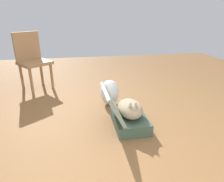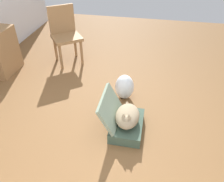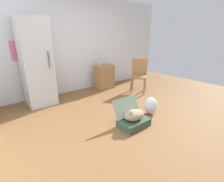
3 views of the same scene
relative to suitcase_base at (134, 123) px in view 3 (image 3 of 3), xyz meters
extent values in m
plane|color=brown|center=(0.17, 0.31, -0.07)|extent=(7.68, 7.68, 0.00)
cube|color=silver|center=(0.17, 2.57, 1.23)|extent=(6.40, 0.12, 2.60)
cube|color=#C1715B|center=(-0.61, 2.50, 1.26)|extent=(0.25, 0.02, 0.54)
cube|color=#D86983|center=(-1.22, 2.50, 1.16)|extent=(0.32, 0.02, 0.43)
cube|color=#384C3D|center=(0.00, 0.00, 0.00)|extent=(0.54, 0.36, 0.13)
cube|color=gray|center=(0.00, 0.20, 0.23)|extent=(0.54, 0.20, 0.34)
ellipsoid|color=#998466|center=(0.00, 0.00, 0.15)|extent=(0.40, 0.27, 0.18)
sphere|color=#998466|center=(-0.11, 0.00, 0.19)|extent=(0.11, 0.11, 0.11)
cone|color=#998466|center=(-0.11, -0.03, 0.26)|extent=(0.05, 0.05, 0.05)
cone|color=#998466|center=(-0.11, 0.03, 0.26)|extent=(0.05, 0.05, 0.05)
cylinder|color=#998466|center=(0.18, 0.04, 0.11)|extent=(0.20, 0.03, 0.07)
ellipsoid|color=silver|center=(0.62, 0.13, 0.11)|extent=(0.26, 0.26, 0.36)
cube|color=#B7BABC|center=(-0.97, 2.11, 0.90)|extent=(0.61, 0.60, 1.92)
cylinder|color=#4C4C4C|center=(-0.79, 1.79, 0.99)|extent=(0.02, 0.02, 0.35)
cube|color=olive|center=(0.93, 2.16, 0.29)|extent=(0.55, 0.33, 0.72)
cylinder|color=#B7AD99|center=(0.79, 2.21, 0.76)|extent=(0.07, 0.07, 0.21)
cylinder|color=olive|center=(1.20, 1.28, 0.15)|extent=(0.04, 0.04, 0.43)
cylinder|color=olive|center=(1.42, 0.99, 0.15)|extent=(0.04, 0.04, 0.43)
cylinder|color=olive|center=(1.47, 1.49, 0.15)|extent=(0.04, 0.04, 0.43)
cylinder|color=olive|center=(1.69, 1.20, 0.15)|extent=(0.04, 0.04, 0.43)
cube|color=olive|center=(1.44, 1.24, 0.39)|extent=(0.61, 0.62, 0.05)
cube|color=olive|center=(1.60, 1.36, 0.65)|extent=(0.29, 0.37, 0.46)
camera|label=1|loc=(-1.93, 0.56, 1.15)|focal=31.73mm
camera|label=2|loc=(-1.93, -0.20, 1.94)|focal=36.62mm
camera|label=3|loc=(-1.93, -1.79, 1.48)|focal=26.28mm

